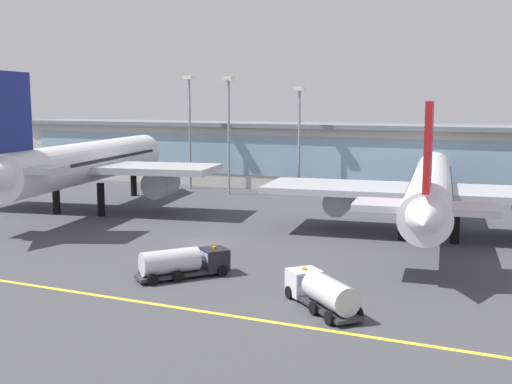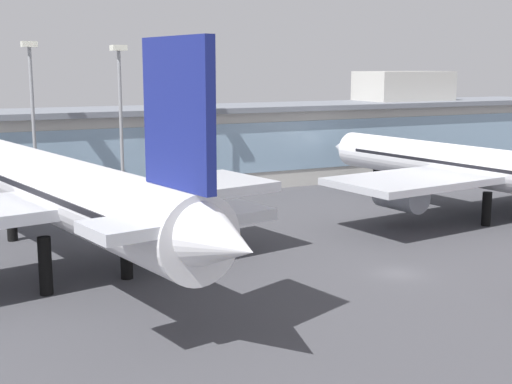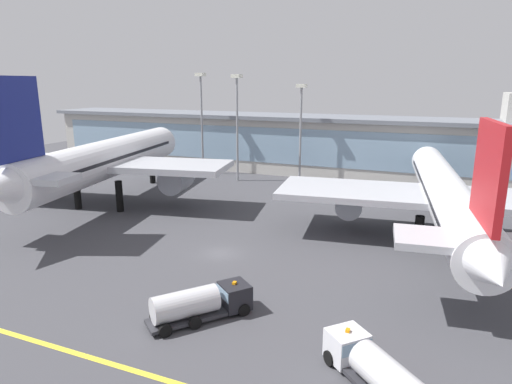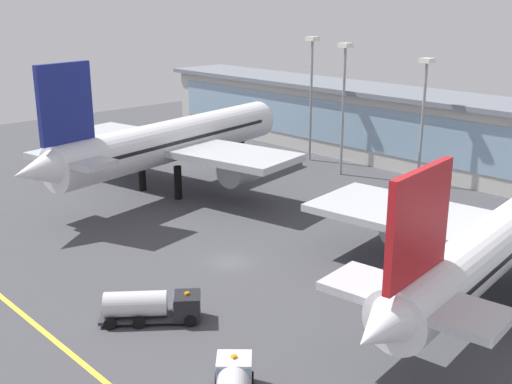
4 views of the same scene
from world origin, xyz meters
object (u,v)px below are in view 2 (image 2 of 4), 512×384
(apron_light_mast_west, at_px, (32,102))
(apron_light_mast_east, at_px, (196,107))
(airliner_near_right, at_px, (482,169))
(airliner_near_left, at_px, (70,195))
(apron_light_mast_centre, at_px, (120,103))

(apron_light_mast_west, height_order, apron_light_mast_east, apron_light_mast_west)
(airliner_near_right, bearing_deg, apron_light_mast_east, 38.15)
(airliner_near_left, height_order, apron_light_mast_west, apron_light_mast_west)
(apron_light_mast_east, bearing_deg, airliner_near_left, -128.36)
(apron_light_mast_centre, bearing_deg, airliner_near_left, -114.83)
(airliner_near_left, distance_m, airliner_near_right, 51.00)
(apron_light_mast_centre, xyz_separation_m, apron_light_mast_east, (11.90, 4.55, -1.03))
(apron_light_mast_east, bearing_deg, airliner_near_right, -44.55)
(airliner_near_right, relative_size, apron_light_mast_centre, 2.64)
(airliner_near_left, relative_size, airliner_near_right, 0.95)
(apron_light_mast_east, bearing_deg, apron_light_mast_centre, -159.07)
(airliner_near_right, distance_m, apron_light_mast_centre, 45.85)
(apron_light_mast_centre, height_order, apron_light_mast_east, apron_light_mast_centre)
(airliner_near_right, distance_m, apron_light_mast_west, 56.33)
(airliner_near_right, xyz_separation_m, apron_light_mast_west, (-49.35, 25.87, 8.22))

